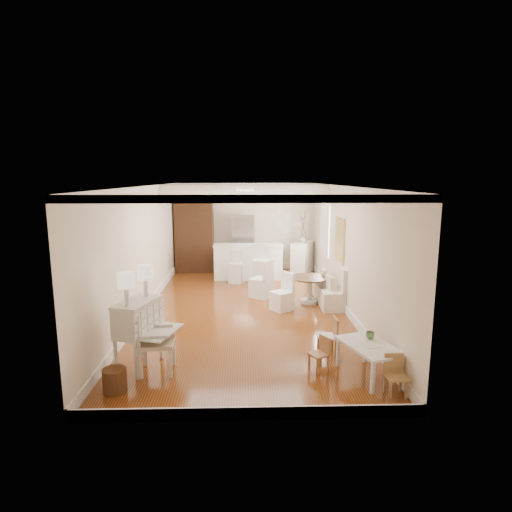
{
  "coord_description": "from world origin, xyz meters",
  "views": [
    {
      "loc": [
        -0.04,
        -9.37,
        3.0
      ],
      "look_at": [
        0.25,
        0.3,
        1.2
      ],
      "focal_mm": 30.0,
      "sensor_mm": 36.0,
      "label": 1
    }
  ],
  "objects_px": {
    "secretary_bureau": "(139,334)",
    "wicker_basket": "(115,380)",
    "fridge": "(254,243)",
    "bar_stool_left": "(236,267)",
    "sideboard": "(302,258)",
    "gustavian_armchair": "(157,341)",
    "kids_chair_a": "(319,354)",
    "pantry_cabinet": "(195,236)",
    "bar_stool_right": "(261,265)",
    "kids_chair_c": "(396,376)",
    "slip_chair_near": "(282,292)",
    "kids_table": "(369,361)",
    "dining_table": "(309,290)",
    "breakfast_counter": "(248,262)",
    "kids_chair_b": "(327,336)",
    "slip_chair_far": "(261,279)"
  },
  "relations": [
    {
      "from": "wicker_basket",
      "to": "kids_table",
      "type": "bearing_deg",
      "value": 5.32
    },
    {
      "from": "bar_stool_left",
      "to": "pantry_cabinet",
      "type": "relative_size",
      "value": 0.4
    },
    {
      "from": "gustavian_armchair",
      "to": "kids_chair_a",
      "type": "relative_size",
      "value": 1.79
    },
    {
      "from": "breakfast_counter",
      "to": "bar_stool_left",
      "type": "bearing_deg",
      "value": -124.15
    },
    {
      "from": "fridge",
      "to": "kids_chair_b",
      "type": "bearing_deg",
      "value": -80.78
    },
    {
      "from": "kids_chair_a",
      "to": "bar_stool_right",
      "type": "height_order",
      "value": "bar_stool_right"
    },
    {
      "from": "gustavian_armchair",
      "to": "slip_chair_near",
      "type": "relative_size",
      "value": 1.15
    },
    {
      "from": "kids_chair_b",
      "to": "dining_table",
      "type": "bearing_deg",
      "value": 174.48
    },
    {
      "from": "kids_chair_b",
      "to": "bar_stool_right",
      "type": "bearing_deg",
      "value": -171.62
    },
    {
      "from": "kids_chair_b",
      "to": "kids_chair_c",
      "type": "relative_size",
      "value": 1.13
    },
    {
      "from": "kids_table",
      "to": "bar_stool_right",
      "type": "relative_size",
      "value": 0.9
    },
    {
      "from": "dining_table",
      "to": "kids_chair_a",
      "type": "bearing_deg",
      "value": -96.43
    },
    {
      "from": "gustavian_armchair",
      "to": "wicker_basket",
      "type": "bearing_deg",
      "value": 137.94
    },
    {
      "from": "bar_stool_left",
      "to": "pantry_cabinet",
      "type": "xyz_separation_m",
      "value": [
        -1.35,
        1.59,
        0.69
      ]
    },
    {
      "from": "kids_chair_c",
      "to": "bar_stool_left",
      "type": "relative_size",
      "value": 0.63
    },
    {
      "from": "dining_table",
      "to": "breakfast_counter",
      "type": "relative_size",
      "value": 0.46
    },
    {
      "from": "dining_table",
      "to": "fridge",
      "type": "bearing_deg",
      "value": 109.05
    },
    {
      "from": "bar_stool_right",
      "to": "gustavian_armchair",
      "type": "bearing_deg",
      "value": -102.7
    },
    {
      "from": "kids_chair_b",
      "to": "slip_chair_far",
      "type": "distance_m",
      "value": 3.7
    },
    {
      "from": "kids_chair_a",
      "to": "sideboard",
      "type": "bearing_deg",
      "value": 146.5
    },
    {
      "from": "kids_table",
      "to": "kids_chair_c",
      "type": "relative_size",
      "value": 1.76
    },
    {
      "from": "bar_stool_left",
      "to": "sideboard",
      "type": "relative_size",
      "value": 0.9
    },
    {
      "from": "secretary_bureau",
      "to": "sideboard",
      "type": "height_order",
      "value": "secretary_bureau"
    },
    {
      "from": "kids_chair_b",
      "to": "slip_chair_far",
      "type": "bearing_deg",
      "value": -167.11
    },
    {
      "from": "bar_stool_left",
      "to": "sideboard",
      "type": "xyz_separation_m",
      "value": [
        2.06,
        1.21,
        0.03
      ]
    },
    {
      "from": "secretary_bureau",
      "to": "wicker_basket",
      "type": "height_order",
      "value": "secretary_bureau"
    },
    {
      "from": "kids_chair_b",
      "to": "fridge",
      "type": "distance_m",
      "value": 6.76
    },
    {
      "from": "bar_stool_left",
      "to": "fridge",
      "type": "height_order",
      "value": "fridge"
    },
    {
      "from": "wicker_basket",
      "to": "sideboard",
      "type": "bearing_deg",
      "value": 63.8
    },
    {
      "from": "sideboard",
      "to": "kids_chair_c",
      "type": "bearing_deg",
      "value": -63.21
    },
    {
      "from": "gustavian_armchair",
      "to": "kids_table",
      "type": "relative_size",
      "value": 0.96
    },
    {
      "from": "gustavian_armchair",
      "to": "dining_table",
      "type": "xyz_separation_m",
      "value": [
        2.93,
        3.63,
        -0.18
      ]
    },
    {
      "from": "wicker_basket",
      "to": "kids_chair_c",
      "type": "relative_size",
      "value": 0.58
    },
    {
      "from": "kids_chair_b",
      "to": "kids_chair_c",
      "type": "distance_m",
      "value": 1.59
    },
    {
      "from": "breakfast_counter",
      "to": "kids_chair_b",
      "type": "bearing_deg",
      "value": -77.13
    },
    {
      "from": "slip_chair_far",
      "to": "fridge",
      "type": "height_order",
      "value": "fridge"
    },
    {
      "from": "secretary_bureau",
      "to": "pantry_cabinet",
      "type": "relative_size",
      "value": 0.48
    },
    {
      "from": "dining_table",
      "to": "slip_chair_near",
      "type": "distance_m",
      "value": 0.92
    },
    {
      "from": "bar_stool_right",
      "to": "fridge",
      "type": "relative_size",
      "value": 0.63
    },
    {
      "from": "dining_table",
      "to": "wicker_basket",
      "type": "bearing_deg",
      "value": -128.83
    },
    {
      "from": "gustavian_armchair",
      "to": "kids_chair_c",
      "type": "distance_m",
      "value": 3.55
    },
    {
      "from": "secretary_bureau",
      "to": "bar_stool_left",
      "type": "distance_m",
      "value": 5.69
    },
    {
      "from": "kids_table",
      "to": "sideboard",
      "type": "bearing_deg",
      "value": 90.28
    },
    {
      "from": "sideboard",
      "to": "secretary_bureau",
      "type": "bearing_deg",
      "value": -92.65
    },
    {
      "from": "wicker_basket",
      "to": "fridge",
      "type": "xyz_separation_m",
      "value": [
        2.17,
        7.85,
        0.73
      ]
    },
    {
      "from": "kids_chair_b",
      "to": "fridge",
      "type": "bearing_deg",
      "value": -173.23
    },
    {
      "from": "kids_chair_b",
      "to": "sideboard",
      "type": "bearing_deg",
      "value": 173.58
    },
    {
      "from": "secretary_bureau",
      "to": "slip_chair_far",
      "type": "xyz_separation_m",
      "value": [
        2.1,
        3.98,
        -0.07
      ]
    },
    {
      "from": "kids_chair_c",
      "to": "breakfast_counter",
      "type": "distance_m",
      "value": 7.31
    },
    {
      "from": "secretary_bureau",
      "to": "bar_stool_left",
      "type": "relative_size",
      "value": 1.19
    }
  ]
}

